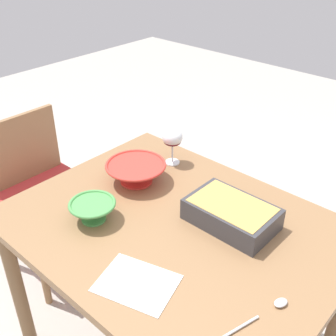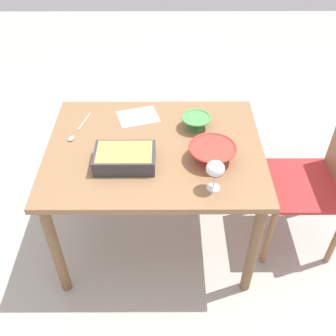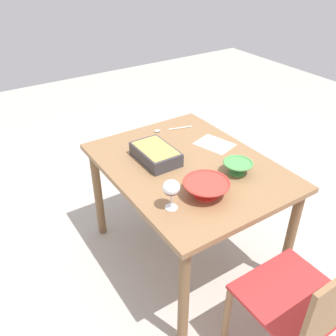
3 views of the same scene
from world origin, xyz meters
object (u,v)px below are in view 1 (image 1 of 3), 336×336
Objects in this scene: casserole_dish at (231,213)px; serving_spoon at (264,313)px; chair at (39,186)px; mixing_bowl at (136,172)px; small_bowl at (93,210)px; napkin at (137,283)px; dining_table at (174,244)px; wine_glass at (172,139)px.

casserole_dish is 0.40m from serving_spoon.
chair is 3.37× the size of mixing_bowl.
chair is at bearing 165.57° from small_bowl.
small_bowl is 0.74× the size of napkin.
dining_table is 0.32m from napkin.
small_bowl is (0.06, -0.49, -0.08)m from wine_glass.
serving_spoon is (0.75, -0.23, -0.04)m from mixing_bowl.
wine_glass is 0.73m from napkin.
dining_table is 0.32m from small_bowl.
mixing_bowl is 0.29m from small_bowl.
mixing_bowl is at bearing 136.03° from napkin.
wine_glass is at bearing 123.22° from napkin.
mixing_bowl is (0.64, 0.10, 0.31)m from chair.
chair is 2.71× the size of casserole_dish.
small_bowl is (0.71, -0.18, 0.31)m from chair.
small_bowl is at bearing -83.35° from wine_glass.
mixing_bowl is 1.46× the size of small_bowl.
serving_spoon is at bearing 4.02° from small_bowl.
small_bowl is at bearing 161.96° from napkin.
dining_table is at bearing -0.34° from chair.
dining_table is 7.08× the size of wine_glass.
dining_table is 6.89× the size of small_bowl.
wine_glass is at bearing 87.43° from mixing_bowl.
napkin is (-0.04, -0.42, -0.04)m from casserole_dish.
mixing_bowl is (-0.01, -0.21, -0.07)m from wine_glass.
wine_glass reaches higher than dining_table.
napkin is at bearing -15.61° from chair.
casserole_dish is at bearing 138.10° from serving_spoon.
dining_table is 0.35m from mixing_bowl.
casserole_dish is 0.49m from small_bowl.
small_bowl reaches higher than napkin.
casserole_dish is 1.24× the size of mixing_bowl.
chair is at bearing -154.51° from wine_glass.
casserole_dish reaches higher than serving_spoon.
serving_spoon is (0.30, -0.27, -0.04)m from casserole_dish.
wine_glass is 0.50m from small_bowl.
small_bowl is at bearing -76.54° from mixing_bowl.
mixing_bowl is at bearing -92.57° from wine_glass.
chair is (-0.94, 0.01, -0.17)m from dining_table.
wine_glass is at bearing 132.58° from dining_table.
chair is 3.65× the size of napkin.
serving_spoon is at bearing -17.30° from mixing_bowl.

